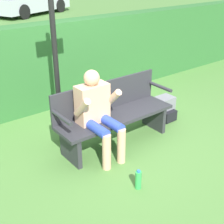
# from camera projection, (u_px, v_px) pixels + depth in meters

# --- Properties ---
(ground_plane) EXTENTS (40.00, 40.00, 0.00)m
(ground_plane) POSITION_uv_depth(u_px,v_px,m) (116.00, 143.00, 4.48)
(ground_plane) COLOR #4C7A38
(hedge_back) EXTENTS (12.00, 0.39, 1.45)m
(hedge_back) POSITION_uv_depth(u_px,v_px,m) (53.00, 65.00, 5.43)
(hedge_back) COLOR #2D662D
(hedge_back) RESTS_ON ground
(park_bench) EXTENTS (1.72, 0.50, 0.87)m
(park_bench) POSITION_uv_depth(u_px,v_px,m) (113.00, 113.00, 4.33)
(park_bench) COLOR #2D2D33
(park_bench) RESTS_ON ground
(person_seated) EXTENTS (0.56, 0.62, 1.15)m
(person_seated) POSITION_uv_depth(u_px,v_px,m) (97.00, 111.00, 3.96)
(person_seated) COLOR #DBA884
(person_seated) RESTS_ON ground
(backpack) EXTENTS (0.32, 0.32, 0.38)m
(backpack) POSITION_uv_depth(u_px,v_px,m) (164.00, 109.00, 5.09)
(backpack) COLOR slate
(backpack) RESTS_ON ground
(water_bottle) EXTENTS (0.07, 0.07, 0.24)m
(water_bottle) POSITION_uv_depth(u_px,v_px,m) (138.00, 180.00, 3.53)
(water_bottle) COLOR green
(water_bottle) RESTS_ON ground
(signpost) EXTENTS (0.48, 0.09, 2.42)m
(signpost) POSITION_uv_depth(u_px,v_px,m) (55.00, 45.00, 3.92)
(signpost) COLOR black
(signpost) RESTS_ON ground
(parked_car) EXTENTS (4.46, 3.11, 1.39)m
(parked_car) POSITION_uv_depth(u_px,v_px,m) (30.00, 0.00, 15.21)
(parked_car) COLOR #B7BCC6
(parked_car) RESTS_ON ground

